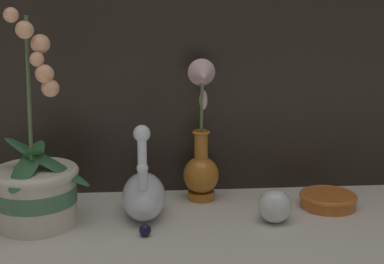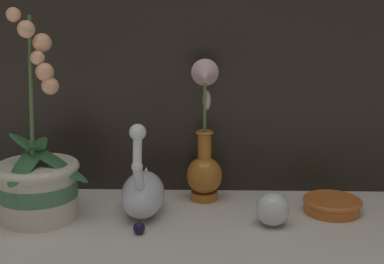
{
  "view_description": "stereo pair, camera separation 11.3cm",
  "coord_description": "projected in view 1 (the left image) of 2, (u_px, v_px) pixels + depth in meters",
  "views": [
    {
      "loc": [
        -0.07,
        -0.96,
        0.44
      ],
      "look_at": [
        0.02,
        0.14,
        0.18
      ],
      "focal_mm": 50.0,
      "sensor_mm": 36.0,
      "label": 1
    },
    {
      "loc": [
        0.04,
        -0.96,
        0.44
      ],
      "look_at": [
        0.02,
        0.14,
        0.18
      ],
      "focal_mm": 50.0,
      "sensor_mm": 36.0,
      "label": 2
    }
  ],
  "objects": [
    {
      "name": "swan_figurine",
      "position": [
        144.0,
        193.0,
        1.13
      ],
      "size": [
        0.09,
        0.19,
        0.22
      ],
      "color": "silver",
      "rests_on": "ground_plane"
    },
    {
      "name": "amber_dish",
      "position": [
        328.0,
        199.0,
        1.2
      ],
      "size": [
        0.13,
        0.13,
        0.03
      ],
      "color": "#C66628",
      "rests_on": "ground_plane"
    },
    {
      "name": "glass_bauble",
      "position": [
        145.0,
        230.0,
        1.05
      ],
      "size": [
        0.02,
        0.02,
        0.02
      ],
      "color": "#191433",
      "rests_on": "ground_plane"
    },
    {
      "name": "glass_sphere",
      "position": [
        275.0,
        206.0,
        1.11
      ],
      "size": [
        0.07,
        0.07,
        0.07
      ],
      "color": "silver",
      "rests_on": "ground_plane"
    },
    {
      "name": "orchid_potted_plant",
      "position": [
        36.0,
        185.0,
        1.09
      ],
      "size": [
        0.21,
        0.21,
        0.44
      ],
      "color": "beige",
      "rests_on": "ground_plane"
    },
    {
      "name": "blue_vase",
      "position": [
        201.0,
        151.0,
        1.22
      ],
      "size": [
        0.08,
        0.1,
        0.33
      ],
      "color": "#B26B23",
      "rests_on": "ground_plane"
    },
    {
      "name": "ground_plane",
      "position": [
        190.0,
        238.0,
        1.04
      ],
      "size": [
        2.8,
        2.8,
        0.0
      ],
      "primitive_type": "plane",
      "color": "beige"
    }
  ]
}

